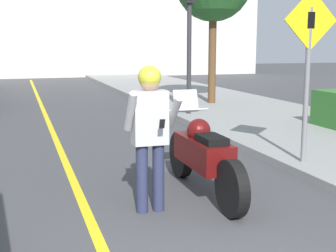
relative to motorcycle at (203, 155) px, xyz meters
name	(u,v)px	position (x,y,z in m)	size (l,w,h in m)	color
road_center_line	(60,148)	(-1.57, 3.35, -0.52)	(0.12, 36.00, 0.01)	yellow
building_backdrop	(37,2)	(-0.97, 23.35, 3.83)	(28.00, 1.20, 8.69)	beige
motorcycle	(203,155)	(0.00, 0.00, 0.00)	(0.62, 2.42, 1.32)	black
person_biker	(150,124)	(-0.84, -0.44, 0.54)	(0.59, 0.47, 1.72)	#282D4C
crossing_sign	(308,60)	(1.96, 0.62, 1.20)	(0.91, 0.08, 2.63)	slate
traffic_light	(190,17)	(2.06, 6.06, 2.14)	(0.26, 0.30, 3.63)	#2D2D30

